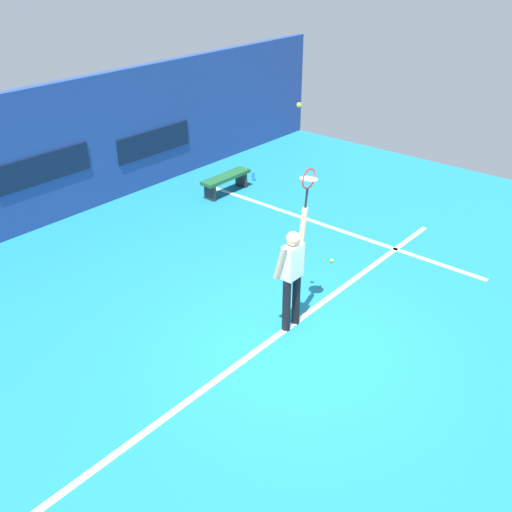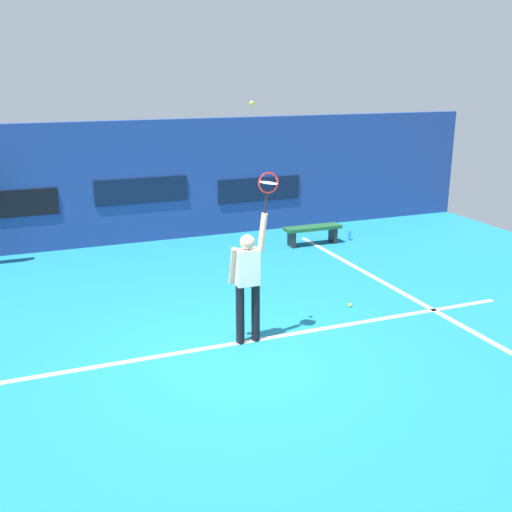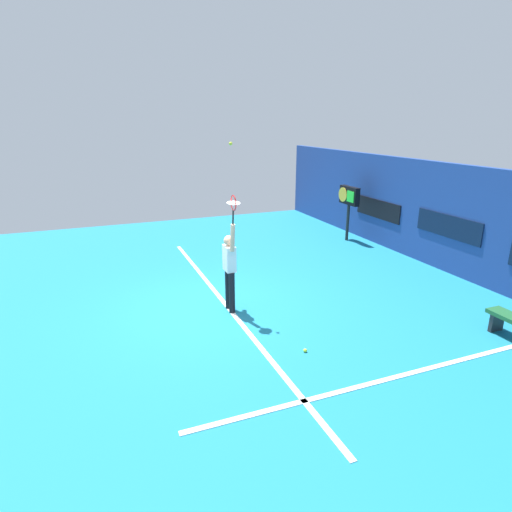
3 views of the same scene
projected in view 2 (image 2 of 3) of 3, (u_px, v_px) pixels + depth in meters
The scene contains 13 objects.
ground_plane at pixel (239, 355), 8.85m from camera, with size 18.00×18.00×0.00m, color teal.
back_wall at pixel (140, 182), 14.42m from camera, with size 18.00×0.20×2.89m, color navy.
sponsor_banner_center at pixel (142, 191), 14.37m from camera, with size 2.20×0.03×0.60m, color #0C1933.
sponsor_banner_portside at pixel (6, 204), 13.33m from camera, with size 2.20×0.03×0.60m, color black.
sponsor_banner_starboard at pixel (259, 189), 15.49m from camera, with size 2.20×0.03×0.60m, color #0C1933.
court_baseline at pixel (231, 344), 9.18m from camera, with size 10.00×0.10×0.01m, color white.
court_sideline at pixel (381, 281), 11.95m from camera, with size 0.10×7.00×0.01m, color white.
tennis_player at pixel (248, 279), 9.00m from camera, with size 0.56×0.31×1.99m.
tennis_racket at pixel (268, 185), 8.70m from camera, with size 0.35×0.27×0.62m.
tennis_ball at pixel (252, 103), 8.33m from camera, with size 0.07×0.07×0.07m, color #CCE033.
court_bench at pixel (313, 231), 14.44m from camera, with size 1.40×0.36×0.45m.
water_bottle at pixel (349, 236), 14.86m from camera, with size 0.07×0.07×0.24m, color #338CD8.
spare_ball at pixel (350, 305), 10.65m from camera, with size 0.07×0.07×0.07m, color #CCE033.
Camera 2 is at (-2.75, -7.57, 3.94)m, focal length 42.70 mm.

